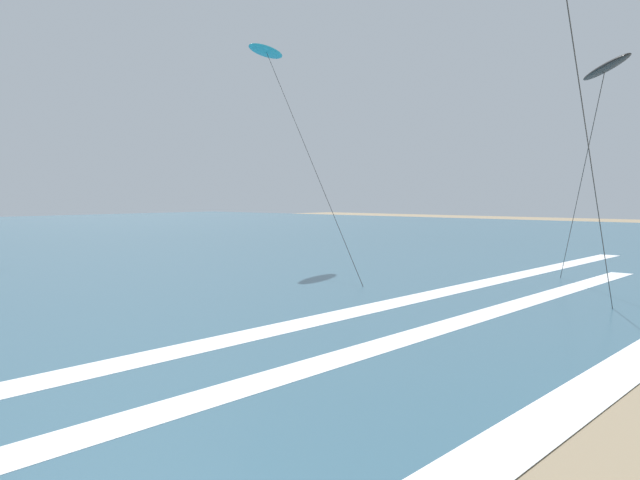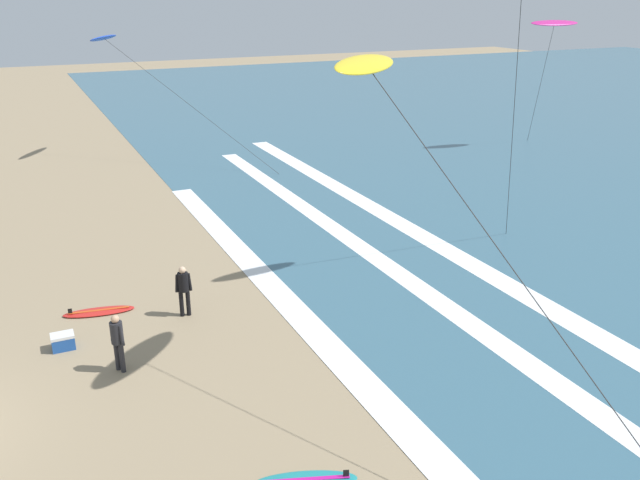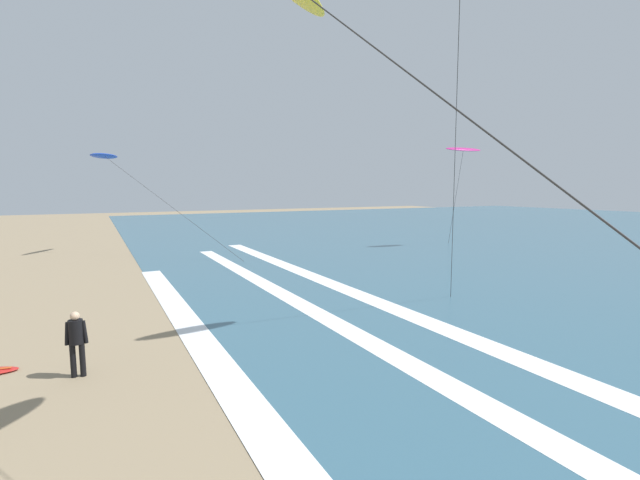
{
  "view_description": "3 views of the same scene",
  "coord_description": "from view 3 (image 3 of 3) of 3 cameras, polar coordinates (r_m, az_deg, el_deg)",
  "views": [
    {
      "loc": [
        -7.31,
        6.67,
        3.16
      ],
      "look_at": [
        0.0,
        12.99,
        2.48
      ],
      "focal_mm": 36.62,
      "sensor_mm": 36.0,
      "label": 1
    },
    {
      "loc": [
        14.5,
        3.12,
        9.25
      ],
      "look_at": [
        -1.81,
        10.69,
        2.43
      ],
      "focal_mm": 37.19,
      "sensor_mm": 36.0,
      "label": 2
    },
    {
      "loc": [
        8.0,
        7.5,
        4.49
      ],
      "look_at": [
        -0.97,
        12.2,
        3.28
      ],
      "focal_mm": 24.33,
      "sensor_mm": 36.0,
      "label": 3
    }
  ],
  "objects": [
    {
      "name": "kite_blue_mid_center",
      "position": [
        33.67,
        -26.43,
        9.8
      ],
      "size": [
        9.7,
        8.37,
        6.91
      ],
      "color": "blue",
      "rests_on": "ground"
    },
    {
      "name": "wave_foam_outer_break",
      "position": [
        12.65,
        27.0,
        -14.68
      ],
      "size": [
        53.22,
        0.97,
        0.01
      ],
      "primitive_type": "cube",
      "color": "white",
      "rests_on": "ocean_surface"
    },
    {
      "name": "wave_foam_mid_break",
      "position": [
        12.49,
        8.66,
        -14.27
      ],
      "size": [
        43.05,
        0.85,
        0.01
      ],
      "primitive_type": "cube",
      "color": "white",
      "rests_on": "ocean_surface"
    },
    {
      "name": "wave_foam_shoreline",
      "position": [
        8.39,
        -5.88,
        -25.48
      ],
      "size": [
        36.21,
        0.94,
        0.01
      ],
      "primitive_type": "cube",
      "color": "white",
      "rests_on": "ocean_surface"
    },
    {
      "name": "surfer_foreground_main",
      "position": [
        12.03,
        -29.39,
        -11.16
      ],
      "size": [
        0.32,
        0.52,
        1.6
      ],
      "color": "black",
      "rests_on": "ground"
    },
    {
      "name": "kite_magenta_high_left",
      "position": [
        35.06,
        18.34,
        11.21
      ],
      "size": [
        2.66,
        3.26,
        7.63
      ],
      "color": "#CC2384",
      "rests_on": "ground"
    }
  ]
}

